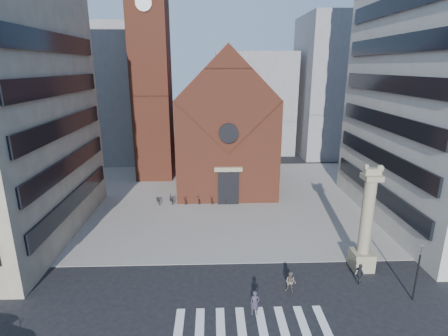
{
  "coord_description": "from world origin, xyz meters",
  "views": [
    {
      "loc": [
        -1.81,
        -21.22,
        15.61
      ],
      "look_at": [
        -0.8,
        8.0,
        7.05
      ],
      "focal_mm": 28.0,
      "sensor_mm": 36.0,
      "label": 1
    }
  ],
  "objects": [
    {
      "name": "bg_block_mid",
      "position": [
        6.0,
        45.0,
        9.0
      ],
      "size": [
        14.0,
        12.0,
        18.0
      ],
      "primitive_type": "cube",
      "color": "gray",
      "rests_on": "ground"
    },
    {
      "name": "bg_block_right",
      "position": [
        22.0,
        42.0,
        12.0
      ],
      "size": [
        16.0,
        14.0,
        24.0
      ],
      "primitive_type": "cube",
      "color": "gray",
      "rests_on": "ground"
    },
    {
      "name": "traffic_light",
      "position": [
        12.0,
        -1.0,
        2.29
      ],
      "size": [
        0.13,
        0.16,
        4.3
      ],
      "color": "black",
      "rests_on": "ground"
    },
    {
      "name": "scooter_5",
      "position": [
        -0.54,
        17.34,
        0.57
      ],
      "size": [
        1.05,
        1.78,
        1.03
      ],
      "primitive_type": "imported",
      "rotation": [
        0.0,
        0.0,
        0.36
      ],
      "color": "black",
      "rests_on": "piazza"
    },
    {
      "name": "church",
      "position": [
        0.0,
        25.04,
        7.98
      ],
      "size": [
        12.0,
        16.65,
        18.0
      ],
      "color": "brown",
      "rests_on": "ground"
    },
    {
      "name": "scooter_4",
      "position": [
        -2.07,
        17.34,
        0.52
      ],
      "size": [
        1.2,
        1.88,
        0.93
      ],
      "primitive_type": "imported",
      "rotation": [
        0.0,
        0.0,
        0.36
      ],
      "color": "black",
      "rests_on": "piazza"
    },
    {
      "name": "scooter_0",
      "position": [
        -8.22,
        17.34,
        0.52
      ],
      "size": [
        1.2,
        1.88,
        0.93
      ],
      "primitive_type": "imported",
      "rotation": [
        0.0,
        0.0,
        0.36
      ],
      "color": "black",
      "rests_on": "piazza"
    },
    {
      "name": "ground",
      "position": [
        0.0,
        0.0,
        0.0
      ],
      "size": [
        120.0,
        120.0,
        0.0
      ],
      "primitive_type": "plane",
      "color": "black",
      "rests_on": "ground"
    },
    {
      "name": "zebra_crossing",
      "position": [
        0.55,
        -3.0,
        0.01
      ],
      "size": [
        10.2,
        3.2,
        0.01
      ],
      "primitive_type": null,
      "color": "white",
      "rests_on": "ground"
    },
    {
      "name": "scooter_2",
      "position": [
        -5.15,
        17.34,
        0.52
      ],
      "size": [
        1.2,
        1.88,
        0.93
      ],
      "primitive_type": "imported",
      "rotation": [
        0.0,
        0.0,
        0.36
      ],
      "color": "black",
      "rests_on": "piazza"
    },
    {
      "name": "piazza",
      "position": [
        0.0,
        19.0,
        0.03
      ],
      "size": [
        46.0,
        30.0,
        0.05
      ],
      "primitive_type": "cube",
      "color": "gray",
      "rests_on": "ground"
    },
    {
      "name": "pedestrian_1",
      "position": [
        3.68,
        0.15,
        0.8
      ],
      "size": [
        0.98,
        0.92,
        1.61
      ],
      "primitive_type": "imported",
      "rotation": [
        0.0,
        0.0,
        -0.53
      ],
      "color": "#5E534B",
      "rests_on": "ground"
    },
    {
      "name": "pedestrian_2",
      "position": [
        9.0,
        0.96,
        0.82
      ],
      "size": [
        0.63,
        1.03,
        1.65
      ],
      "primitive_type": "imported",
      "rotation": [
        0.0,
        0.0,
        1.82
      ],
      "color": "#282930",
      "rests_on": "ground"
    },
    {
      "name": "pedestrian_0",
      "position": [
        0.86,
        -2.06,
        0.84
      ],
      "size": [
        0.62,
        0.41,
        1.69
      ],
      "primitive_type": "imported",
      "rotation": [
        0.0,
        0.0,
        -0.01
      ],
      "color": "#362F41",
      "rests_on": "ground"
    },
    {
      "name": "scooter_3",
      "position": [
        -3.61,
        17.34,
        0.57
      ],
      "size": [
        1.05,
        1.78,
        1.03
      ],
      "primitive_type": "imported",
      "rotation": [
        0.0,
        0.0,
        0.36
      ],
      "color": "black",
      "rests_on": "piazza"
    },
    {
      "name": "campanile",
      "position": [
        -10.0,
        28.0,
        15.74
      ],
      "size": [
        5.5,
        5.5,
        31.2
      ],
      "color": "brown",
      "rests_on": "ground"
    },
    {
      "name": "scooter_1",
      "position": [
        -6.69,
        17.34,
        0.57
      ],
      "size": [
        1.05,
        1.78,
        1.03
      ],
      "primitive_type": "imported",
      "rotation": [
        0.0,
        0.0,
        0.36
      ],
      "color": "black",
      "rests_on": "piazza"
    },
    {
      "name": "lion_column",
      "position": [
        10.01,
        3.0,
        3.46
      ],
      "size": [
        1.63,
        1.6,
        8.68
      ],
      "color": "gray",
      "rests_on": "ground"
    },
    {
      "name": "bg_block_left",
      "position": [
        -20.0,
        40.0,
        11.0
      ],
      "size": [
        16.0,
        14.0,
        22.0
      ],
      "primitive_type": "cube",
      "color": "gray",
      "rests_on": "ground"
    }
  ]
}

